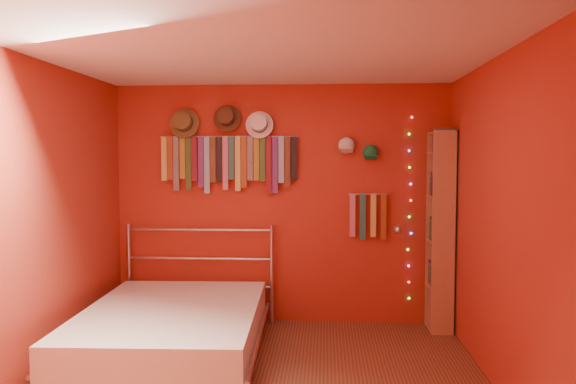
% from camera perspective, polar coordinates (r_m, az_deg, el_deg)
% --- Properties ---
extents(back_wall, '(3.50, 0.02, 2.50)m').
position_cam_1_polar(back_wall, '(5.91, -0.69, -1.22)').
color(back_wall, maroon).
rests_on(back_wall, ground).
extents(right_wall, '(0.02, 3.50, 2.50)m').
position_cam_1_polar(right_wall, '(4.35, 21.02, -3.19)').
color(right_wall, maroon).
rests_on(right_wall, ground).
extents(left_wall, '(0.02, 3.50, 2.50)m').
position_cam_1_polar(left_wall, '(4.71, -24.29, -2.76)').
color(left_wall, maroon).
rests_on(left_wall, ground).
extents(ceiling, '(3.50, 3.50, 0.02)m').
position_cam_1_polar(ceiling, '(4.22, -2.65, 13.89)').
color(ceiling, white).
rests_on(ceiling, back_wall).
extents(tie_rack, '(1.45, 0.03, 0.60)m').
position_cam_1_polar(tie_rack, '(5.90, -6.05, 3.26)').
color(tie_rack, '#B7B7BC').
rests_on(tie_rack, back_wall).
extents(small_tie_rack, '(0.40, 0.03, 0.48)m').
position_cam_1_polar(small_tie_rack, '(5.86, 8.15, -2.27)').
color(small_tie_rack, '#B7B7BC').
rests_on(small_tie_rack, back_wall).
extents(fedora_olive, '(0.32, 0.17, 0.31)m').
position_cam_1_polar(fedora_olive, '(5.97, -10.59, 6.98)').
color(fedora_olive, brown).
rests_on(fedora_olive, back_wall).
extents(fedora_brown, '(0.29, 0.16, 0.28)m').
position_cam_1_polar(fedora_brown, '(5.89, -6.28, 7.56)').
color(fedora_brown, '#4D301B').
rests_on(fedora_brown, back_wall).
extents(fedora_white, '(0.29, 0.16, 0.28)m').
position_cam_1_polar(fedora_white, '(5.83, -2.96, 6.94)').
color(fedora_white, white).
rests_on(fedora_white, back_wall).
extents(cap_white, '(0.17, 0.22, 0.17)m').
position_cam_1_polar(cap_white, '(5.83, 5.96, 4.71)').
color(cap_white, silver).
rests_on(cap_white, back_wall).
extents(cap_green, '(0.17, 0.21, 0.17)m').
position_cam_1_polar(cap_green, '(5.84, 8.36, 4.00)').
color(cap_green, '#1B7C43').
rests_on(cap_green, back_wall).
extents(fairy_lights, '(0.06, 0.02, 1.90)m').
position_cam_1_polar(fairy_lights, '(5.92, 12.25, -1.67)').
color(fairy_lights, '#FF3333').
rests_on(fairy_lights, back_wall).
extents(reading_lamp, '(0.08, 0.33, 0.10)m').
position_cam_1_polar(reading_lamp, '(5.72, 11.07, -3.76)').
color(reading_lamp, '#B7B7BC').
rests_on(reading_lamp, back_wall).
extents(bookshelf, '(0.25, 0.34, 2.00)m').
position_cam_1_polar(bookshelf, '(5.82, 15.65, -3.73)').
color(bookshelf, '#986A45').
rests_on(bookshelf, ground).
extents(bed, '(1.64, 2.17, 1.04)m').
position_cam_1_polar(bed, '(5.10, -11.68, -13.65)').
color(bed, '#B7B7BC').
rests_on(bed, ground).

